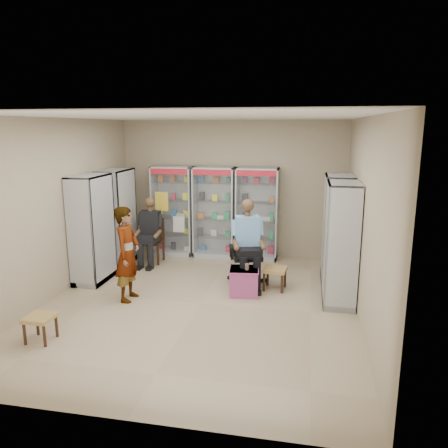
% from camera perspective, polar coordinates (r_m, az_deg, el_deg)
% --- Properties ---
extents(floor, '(6.00, 6.00, 0.00)m').
position_cam_1_polar(floor, '(7.33, -3.12, -10.32)').
color(floor, tan).
rests_on(floor, ground).
extents(room_shell, '(5.02, 6.02, 3.01)m').
position_cam_1_polar(room_shell, '(6.81, -3.32, 5.12)').
color(room_shell, tan).
rests_on(room_shell, ground).
extents(cabinet_back_left, '(0.90, 0.50, 2.00)m').
position_cam_1_polar(cabinet_back_left, '(9.91, -6.64, 1.73)').
color(cabinet_back_left, '#AAABB1').
rests_on(cabinet_back_left, floor).
extents(cabinet_back_mid, '(0.90, 0.50, 2.00)m').
position_cam_1_polar(cabinet_back_mid, '(9.67, -1.27, 1.53)').
color(cabinet_back_mid, '#ABACB2').
rests_on(cabinet_back_mid, floor).
extents(cabinet_back_right, '(0.90, 0.50, 2.00)m').
position_cam_1_polar(cabinet_back_right, '(9.52, 4.33, 1.32)').
color(cabinet_back_right, '#B0B3B8').
rests_on(cabinet_back_right, floor).
extents(cabinet_right_far, '(0.90, 0.50, 2.00)m').
position_cam_1_polar(cabinet_right_far, '(8.37, 14.55, -0.61)').
color(cabinet_right_far, silver).
rests_on(cabinet_right_far, floor).
extents(cabinet_right_near, '(0.90, 0.50, 2.00)m').
position_cam_1_polar(cabinet_right_near, '(7.30, 15.03, -2.54)').
color(cabinet_right_near, '#A7AAAE').
rests_on(cabinet_right_near, floor).
extents(cabinet_left_far, '(0.90, 0.50, 2.00)m').
position_cam_1_polar(cabinet_left_far, '(9.40, -13.77, 0.85)').
color(cabinet_left_far, '#AFB3B7').
rests_on(cabinet_left_far, floor).
extents(cabinet_left_near, '(0.90, 0.50, 2.00)m').
position_cam_1_polar(cabinet_left_near, '(8.43, -16.87, -0.65)').
color(cabinet_left_near, '#AEB0B6').
rests_on(cabinet_left_near, floor).
extents(wooden_chair, '(0.42, 0.42, 0.94)m').
position_cam_1_polar(wooden_chair, '(9.44, -9.34, -2.21)').
color(wooden_chair, black).
rests_on(wooden_chair, floor).
extents(seated_customer, '(0.44, 0.60, 1.34)m').
position_cam_1_polar(seated_customer, '(9.34, -9.49, -1.10)').
color(seated_customer, black).
rests_on(seated_customer, floor).
extents(office_chair, '(0.80, 0.80, 1.18)m').
position_cam_1_polar(office_chair, '(8.03, 3.06, -3.80)').
color(office_chair, black).
rests_on(office_chair, floor).
extents(seated_shopkeeper, '(0.67, 0.80, 1.50)m').
position_cam_1_polar(seated_shopkeeper, '(7.94, 3.02, -2.79)').
color(seated_shopkeeper, '#6784CB').
rests_on(seated_shopkeeper, floor).
extents(pink_trunk, '(0.53, 0.52, 0.46)m').
position_cam_1_polar(pink_trunk, '(7.63, 2.62, -7.51)').
color(pink_trunk, '#B3478E').
rests_on(pink_trunk, floor).
extents(tea_glass, '(0.07, 0.07, 0.11)m').
position_cam_1_polar(tea_glass, '(7.48, 3.02, -5.61)').
color(tea_glass, '#591707').
rests_on(tea_glass, pink_trunk).
extents(woven_stool_a, '(0.44, 0.44, 0.40)m').
position_cam_1_polar(woven_stool_a, '(7.91, 6.64, -7.09)').
color(woven_stool_a, '#AE7C49').
rests_on(woven_stool_a, floor).
extents(woven_stool_b, '(0.37, 0.37, 0.36)m').
position_cam_1_polar(woven_stool_b, '(6.57, -22.82, -12.44)').
color(woven_stool_b, '#9D6C42').
rests_on(woven_stool_b, floor).
extents(standing_man, '(0.38, 0.58, 1.59)m').
position_cam_1_polar(standing_man, '(7.41, -12.51, -3.83)').
color(standing_man, gray).
rests_on(standing_man, floor).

